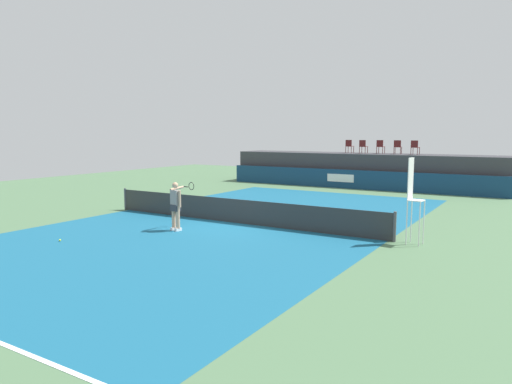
{
  "coord_description": "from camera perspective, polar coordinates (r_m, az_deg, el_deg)",
  "views": [
    {
      "loc": [
        10.16,
        -15.07,
        3.5
      ],
      "look_at": [
        -0.32,
        2.0,
        1.0
      ],
      "focal_mm": 32.8,
      "sensor_mm": 36.0,
      "label": 1
    }
  ],
  "objects": [
    {
      "name": "spectator_chair_far_left",
      "position": [
        32.5,
        11.31,
        5.56
      ],
      "size": [
        0.47,
        0.47,
        0.89
      ],
      "color": "#561919",
      "rests_on": "spectator_platform"
    },
    {
      "name": "spectator_chair_left",
      "position": [
        31.86,
        12.94,
        5.49
      ],
      "size": [
        0.47,
        0.47,
        0.89
      ],
      "color": "#561919",
      "rests_on": "spectator_platform"
    },
    {
      "name": "ground_plane",
      "position": [
        21.03,
        2.18,
        -2.47
      ],
      "size": [
        48.0,
        48.0,
        0.0
      ],
      "primitive_type": "plane",
      "color": "#4C704C"
    },
    {
      "name": "tennis_net",
      "position": [
        18.43,
        -2.4,
        -2.34
      ],
      "size": [
        12.4,
        0.02,
        0.95
      ],
      "primitive_type": "cube",
      "color": "#2D2D2D",
      "rests_on": "ground"
    },
    {
      "name": "tennis_player",
      "position": [
        17.18,
        -9.72,
        -1.49
      ],
      "size": [
        0.57,
        1.2,
        1.77
      ],
      "color": "white",
      "rests_on": "court_inner"
    },
    {
      "name": "umpire_chair",
      "position": [
        15.59,
        18.6,
        -0.31
      ],
      "size": [
        0.49,
        0.49,
        2.76
      ],
      "color": "white",
      "rests_on": "ground"
    },
    {
      "name": "sponsor_wall",
      "position": [
        30.47,
        11.91,
        1.5
      ],
      "size": [
        18.0,
        0.22,
        1.2
      ],
      "color": "navy",
      "rests_on": "ground"
    },
    {
      "name": "spectator_platform",
      "position": [
        32.12,
        13.03,
        2.65
      ],
      "size": [
        18.0,
        2.8,
        2.2
      ],
      "primitive_type": "cube",
      "color": "#38383D",
      "rests_on": "ground"
    },
    {
      "name": "spectator_chair_center",
      "position": [
        31.94,
        14.93,
        5.43
      ],
      "size": [
        0.46,
        0.46,
        0.89
      ],
      "color": "#561919",
      "rests_on": "spectator_platform"
    },
    {
      "name": "spectator_chair_far_right",
      "position": [
        30.88,
        18.82,
        5.24
      ],
      "size": [
        0.48,
        0.48,
        0.89
      ],
      "color": "#561919",
      "rests_on": "spectator_platform"
    },
    {
      "name": "net_post_near",
      "position": [
        22.45,
        -15.65,
        -0.83
      ],
      "size": [
        0.1,
        0.1,
        1.0
      ],
      "primitive_type": "cylinder",
      "color": "#4C4C51",
      "rests_on": "ground"
    },
    {
      "name": "court_inner",
      "position": [
        18.51,
        -2.4,
        -3.79
      ],
      "size": [
        12.0,
        22.0,
        0.0
      ],
      "primitive_type": "cube",
      "color": "#16597A",
      "rests_on": "ground"
    },
    {
      "name": "spectator_chair_right",
      "position": [
        31.41,
        16.9,
        5.34
      ],
      "size": [
        0.47,
        0.47,
        0.89
      ],
      "color": "#561919",
      "rests_on": "spectator_platform"
    },
    {
      "name": "tennis_ball",
      "position": [
        16.68,
        -22.8,
        -5.44
      ],
      "size": [
        0.07,
        0.07,
        0.07
      ],
      "primitive_type": "sphere",
      "color": "#D8EA33",
      "rests_on": "court_inner"
    },
    {
      "name": "net_post_far",
      "position": [
        15.87,
        16.56,
        -4.09
      ],
      "size": [
        0.1,
        0.1,
        1.0
      ],
      "primitive_type": "cylinder",
      "color": "#4C4C51",
      "rests_on": "ground"
    }
  ]
}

